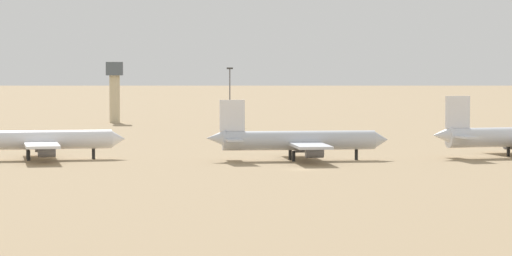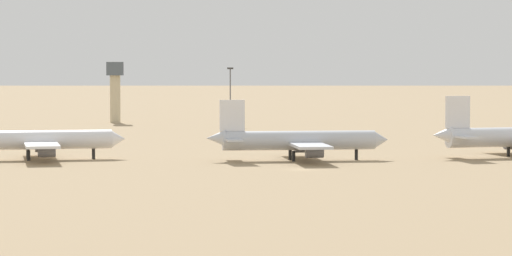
% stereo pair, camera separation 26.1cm
% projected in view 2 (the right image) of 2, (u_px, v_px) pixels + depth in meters
% --- Properties ---
extents(ground, '(4000.00, 4000.00, 0.00)m').
position_uv_depth(ground, '(301.00, 170.00, 224.59)').
color(ground, '#9E8460').
extents(ridge_center, '(444.09, 398.69, 80.04)m').
position_uv_depth(ridge_center, '(140.00, 42.00, 1388.97)').
color(ridge_center, slate).
rests_on(ridge_center, ground).
extents(ridge_east, '(351.41, 244.60, 111.05)m').
position_uv_depth(ridge_east, '(432.00, 22.00, 1207.37)').
color(ridge_east, slate).
rests_on(ridge_east, ground).
extents(parked_jet_navy_3, '(35.13, 29.78, 11.60)m').
position_uv_depth(parked_jet_navy_3, '(33.00, 140.00, 246.48)').
color(parked_jet_navy_3, white).
rests_on(parked_jet_navy_3, ground).
extents(parked_jet_white_4, '(35.19, 29.54, 11.63)m').
position_uv_depth(parked_jet_white_4, '(297.00, 141.00, 244.82)').
color(parked_jet_white_4, silver).
rests_on(parked_jet_white_4, ground).
extents(control_tower, '(5.20, 5.20, 18.73)m').
position_uv_depth(control_tower, '(115.00, 86.00, 395.90)').
color(control_tower, '#C6B793').
rests_on(control_tower, ground).
extents(light_pole_west, '(1.80, 0.50, 17.11)m').
position_uv_depth(light_pole_west, '(230.00, 92.00, 377.89)').
color(light_pole_west, '#59595E').
rests_on(light_pole_west, ground).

